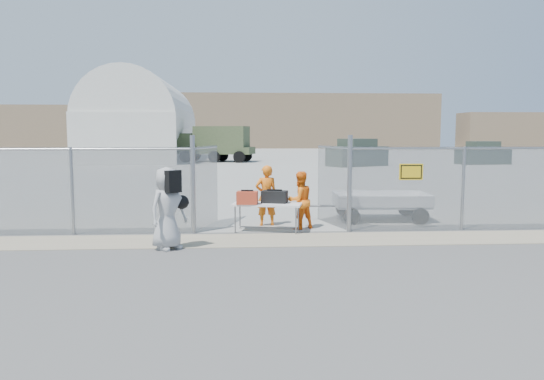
{
  "coord_description": "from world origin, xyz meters",
  "views": [
    {
      "loc": [
        -0.82,
        -11.41,
        2.55
      ],
      "look_at": [
        0.0,
        2.0,
        1.1
      ],
      "focal_mm": 35.0,
      "sensor_mm": 36.0,
      "label": 1
    }
  ],
  "objects": [
    {
      "name": "parked_vehicle_mid",
      "position": [
        18.98,
        30.66,
        0.91
      ],
      "size": [
        4.23,
        2.29,
        1.83
      ],
      "primitive_type": null,
      "rotation": [
        0.0,
        0.0,
        0.12
      ],
      "color": "#323E34",
      "rests_on": "ground"
    },
    {
      "name": "military_truck",
      "position": [
        -2.87,
        35.74,
        1.56
      ],
      "size": [
        6.96,
        4.0,
        3.13
      ],
      "primitive_type": null,
      "rotation": [
        0.0,
        0.0,
        -0.26
      ],
      "color": "#455332",
      "rests_on": "ground"
    },
    {
      "name": "tarmac_inside",
      "position": [
        0.0,
        42.0,
        0.01
      ],
      "size": [
        160.0,
        80.0,
        0.01
      ],
      "primitive_type": "cube",
      "color": "gray",
      "rests_on": "ground"
    },
    {
      "name": "utility_trailer",
      "position": [
        3.29,
        3.72,
        0.43
      ],
      "size": [
        3.61,
        1.99,
        0.85
      ],
      "primitive_type": null,
      "rotation": [
        0.0,
        0.0,
        -0.05
      ],
      "color": "white",
      "rests_on": "ground"
    },
    {
      "name": "parked_vehicle_near",
      "position": [
        8.19,
        28.81,
        1.03
      ],
      "size": [
        4.99,
        3.94,
        2.06
      ],
      "primitive_type": null,
      "rotation": [
        0.0,
        0.0,
        0.48
      ],
      "color": "#323E34",
      "rests_on": "ground"
    },
    {
      "name": "security_worker_left",
      "position": [
        -0.09,
        3.01,
        0.84
      ],
      "size": [
        0.66,
        0.47,
        1.67
      ],
      "primitive_type": "imported",
      "rotation": [
        0.0,
        0.0,
        3.26
      ],
      "color": "orange",
      "rests_on": "ground"
    },
    {
      "name": "black_duffel",
      "position": [
        0.08,
        2.19,
        0.9
      ],
      "size": [
        0.72,
        0.53,
        0.31
      ],
      "primitive_type": "cube",
      "rotation": [
        0.0,
        0.0,
        -0.26
      ],
      "color": "black",
      "rests_on": "folding_table"
    },
    {
      "name": "ground",
      "position": [
        0.0,
        0.0,
        0.0
      ],
      "size": [
        160.0,
        160.0,
        0.0
      ],
      "primitive_type": "plane",
      "color": "#474747"
    },
    {
      "name": "distant_hills",
      "position": [
        5.0,
        78.0,
        4.5
      ],
      "size": [
        140.0,
        6.0,
        9.0
      ],
      "primitive_type": null,
      "color": "#7F684F",
      "rests_on": "ground"
    },
    {
      "name": "dirt_strip",
      "position": [
        0.0,
        1.0,
        0.01
      ],
      "size": [
        44.0,
        1.6,
        0.01
      ],
      "primitive_type": "cube",
      "color": "gray",
      "rests_on": "ground"
    },
    {
      "name": "quonset_hangar",
      "position": [
        -10.0,
        40.0,
        4.0
      ],
      "size": [
        9.0,
        18.0,
        8.0
      ],
      "primitive_type": null,
      "color": "silver",
      "rests_on": "ground"
    },
    {
      "name": "folding_table",
      "position": [
        -0.12,
        2.1,
        0.37
      ],
      "size": [
        1.87,
        1.08,
        0.75
      ],
      "primitive_type": null,
      "rotation": [
        0.0,
        0.0,
        -0.21
      ],
      "color": "white",
      "rests_on": "ground"
    },
    {
      "name": "orange_bag",
      "position": [
        -0.63,
        1.98,
        0.91
      ],
      "size": [
        0.56,
        0.41,
        0.33
      ],
      "primitive_type": "cube",
      "rotation": [
        0.0,
        0.0,
        -0.13
      ],
      "color": "#C13D23",
      "rests_on": "folding_table"
    },
    {
      "name": "security_worker_right",
      "position": [
        0.77,
        2.45,
        0.77
      ],
      "size": [
        0.93,
        0.85,
        1.54
      ],
      "primitive_type": "imported",
      "rotation": [
        0.0,
        0.0,
        3.6
      ],
      "color": "orange",
      "rests_on": "ground"
    },
    {
      "name": "visitor",
      "position": [
        -2.41,
        0.18,
        0.91
      ],
      "size": [
        1.04,
        1.03,
        1.81
      ],
      "primitive_type": "imported",
      "rotation": [
        0.0,
        0.0,
        0.79
      ],
      "color": "#A2A2A2",
      "rests_on": "ground"
    },
    {
      "name": "chain_link_fence",
      "position": [
        0.0,
        2.0,
        1.1
      ],
      "size": [
        40.0,
        0.2,
        2.2
      ],
      "primitive_type": null,
      "color": "gray",
      "rests_on": "ground"
    }
  ]
}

